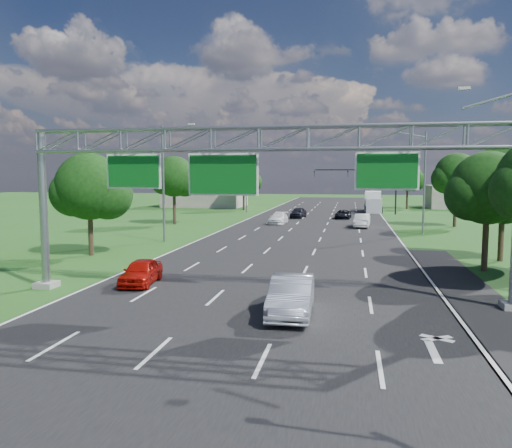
% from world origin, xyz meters
% --- Properties ---
extents(ground, '(220.00, 220.00, 0.00)m').
position_xyz_m(ground, '(0.00, 30.00, 0.00)').
color(ground, '#205018').
rests_on(ground, ground).
extents(road, '(18.00, 180.00, 0.02)m').
position_xyz_m(road, '(0.00, 30.00, 0.00)').
color(road, black).
rests_on(road, ground).
extents(road_flare, '(3.00, 30.00, 0.02)m').
position_xyz_m(road_flare, '(10.20, 14.00, 0.00)').
color(road_flare, black).
rests_on(road_flare, ground).
extents(sign_gantry, '(23.50, 1.00, 9.56)m').
position_xyz_m(sign_gantry, '(0.33, 12.00, 6.89)').
color(sign_gantry, gray).
rests_on(sign_gantry, ground).
extents(traffic_signal, '(12.21, 0.24, 7.00)m').
position_xyz_m(traffic_signal, '(7.48, 65.00, 5.17)').
color(traffic_signal, black).
rests_on(traffic_signal, ground).
extents(streetlight_l_near, '(2.97, 0.22, 10.16)m').
position_xyz_m(streetlight_l_near, '(-11.30, 30.00, 5.58)').
color(streetlight_l_near, gray).
rests_on(streetlight_l_near, ground).
extents(streetlight_l_far, '(2.97, 0.22, 10.16)m').
position_xyz_m(streetlight_l_far, '(-11.30, 65.00, 5.58)').
color(streetlight_l_far, gray).
rests_on(streetlight_l_far, ground).
extents(streetlight_r_mid, '(2.97, 0.22, 10.16)m').
position_xyz_m(streetlight_r_mid, '(11.30, 40.00, 5.58)').
color(streetlight_r_mid, gray).
rests_on(streetlight_r_mid, ground).
extents(tree_verge_la, '(5.76, 4.80, 7.40)m').
position_xyz_m(tree_verge_la, '(-13.92, 22.04, 4.76)').
color(tree_verge_la, '#2D2116').
rests_on(tree_verge_la, ground).
extents(tree_verge_lb, '(5.76, 4.80, 8.06)m').
position_xyz_m(tree_verge_lb, '(-15.92, 45.04, 5.41)').
color(tree_verge_lb, '#2D2116').
rests_on(tree_verge_lb, ground).
extents(tree_verge_lc, '(5.76, 4.80, 7.62)m').
position_xyz_m(tree_verge_lc, '(-12.92, 70.04, 4.98)').
color(tree_verge_lc, '#2D2116').
rests_on(tree_verge_lc, ground).
extents(tree_verge_rd, '(5.76, 4.80, 8.28)m').
position_xyz_m(tree_verge_rd, '(16.08, 48.04, 5.63)').
color(tree_verge_rd, '#2D2116').
rests_on(tree_verge_rd, ground).
extents(tree_verge_re, '(5.76, 4.80, 7.84)m').
position_xyz_m(tree_verge_re, '(14.08, 78.04, 5.20)').
color(tree_verge_re, '#2D2116').
rests_on(tree_verge_re, ground).
extents(building_left, '(14.00, 10.00, 5.00)m').
position_xyz_m(building_left, '(-22.00, 78.00, 2.50)').
color(building_left, gray).
rests_on(building_left, ground).
extents(building_right, '(12.00, 9.00, 4.00)m').
position_xyz_m(building_right, '(24.00, 82.00, 2.00)').
color(building_right, gray).
rests_on(building_right, ground).
extents(red_coupe, '(2.01, 4.09, 1.34)m').
position_xyz_m(red_coupe, '(-6.49, 13.67, 0.67)').
color(red_coupe, '#B21108').
rests_on(red_coupe, ground).
extents(silver_sedan, '(1.85, 4.94, 1.61)m').
position_xyz_m(silver_sedan, '(2.08, 9.36, 0.81)').
color(silver_sedan, silver).
rests_on(silver_sedan, ground).
extents(car_queue_a, '(2.04, 4.65, 1.33)m').
position_xyz_m(car_queue_a, '(-4.00, 47.97, 0.67)').
color(car_queue_a, white).
rests_on(car_queue_a, ground).
extents(car_queue_b, '(2.24, 4.32, 1.16)m').
position_xyz_m(car_queue_b, '(3.51, 56.42, 0.58)').
color(car_queue_b, black).
rests_on(car_queue_b, ground).
extents(car_queue_c, '(2.19, 4.33, 1.41)m').
position_xyz_m(car_queue_c, '(-2.50, 56.58, 0.71)').
color(car_queue_c, black).
rests_on(car_queue_c, ground).
extents(car_queue_d, '(1.97, 4.61, 1.48)m').
position_xyz_m(car_queue_d, '(5.74, 45.64, 0.74)').
color(car_queue_d, silver).
rests_on(car_queue_d, ground).
extents(box_truck, '(2.76, 8.56, 3.20)m').
position_xyz_m(box_truck, '(8.00, 70.15, 1.54)').
color(box_truck, white).
rests_on(box_truck, ground).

